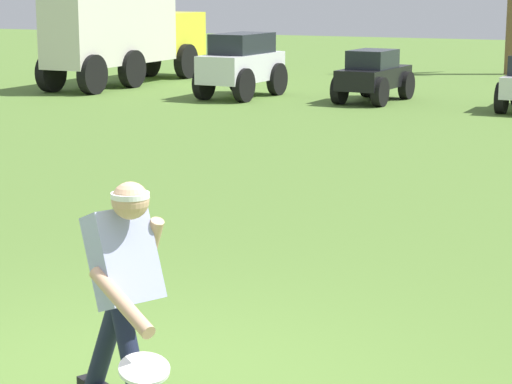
{
  "coord_description": "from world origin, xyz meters",
  "views": [
    {
      "loc": [
        3.01,
        -4.98,
        2.5
      ],
      "look_at": [
        0.03,
        1.98,
        0.9
      ],
      "focal_mm": 70.0,
      "sensor_mm": 36.0,
      "label": 1
    }
  ],
  "objects_px": {
    "frisbee_in_flight": "(144,369)",
    "parked_car_slot_a": "(242,64)",
    "box_truck": "(124,34)",
    "frisbee_thrower": "(123,287)",
    "parked_car_slot_b": "(374,75)"
  },
  "relations": [
    {
      "from": "box_truck",
      "to": "parked_car_slot_a",
      "type": "bearing_deg",
      "value": -20.93
    },
    {
      "from": "frisbee_in_flight",
      "to": "parked_car_slot_a",
      "type": "distance_m",
      "value": 17.09
    },
    {
      "from": "box_truck",
      "to": "frisbee_in_flight",
      "type": "bearing_deg",
      "value": -59.22
    },
    {
      "from": "frisbee_in_flight",
      "to": "box_truck",
      "type": "bearing_deg",
      "value": 120.78
    },
    {
      "from": "parked_car_slot_a",
      "to": "box_truck",
      "type": "height_order",
      "value": "box_truck"
    },
    {
      "from": "parked_car_slot_a",
      "to": "parked_car_slot_b",
      "type": "relative_size",
      "value": 1.07
    },
    {
      "from": "box_truck",
      "to": "frisbee_thrower",
      "type": "bearing_deg",
      "value": -59.5
    },
    {
      "from": "frisbee_in_flight",
      "to": "box_truck",
      "type": "xyz_separation_m",
      "value": [
        -10.29,
        17.27,
        0.71
      ]
    },
    {
      "from": "parked_car_slot_a",
      "to": "parked_car_slot_b",
      "type": "distance_m",
      "value": 2.93
    },
    {
      "from": "parked_car_slot_a",
      "to": "box_truck",
      "type": "xyz_separation_m",
      "value": [
        -3.81,
        1.46,
        0.49
      ]
    },
    {
      "from": "frisbee_thrower",
      "to": "parked_car_slot_b",
      "type": "xyz_separation_m",
      "value": [
        -3.2,
        15.73,
        -0.23
      ]
    },
    {
      "from": "frisbee_in_flight",
      "to": "parked_car_slot_b",
      "type": "xyz_separation_m",
      "value": [
        -3.57,
        16.17,
        0.04
      ]
    },
    {
      "from": "frisbee_in_flight",
      "to": "parked_car_slot_a",
      "type": "bearing_deg",
      "value": 112.28
    },
    {
      "from": "parked_car_slot_a",
      "to": "parked_car_slot_b",
      "type": "height_order",
      "value": "parked_car_slot_a"
    },
    {
      "from": "parked_car_slot_b",
      "to": "box_truck",
      "type": "bearing_deg",
      "value": 170.65
    }
  ]
}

